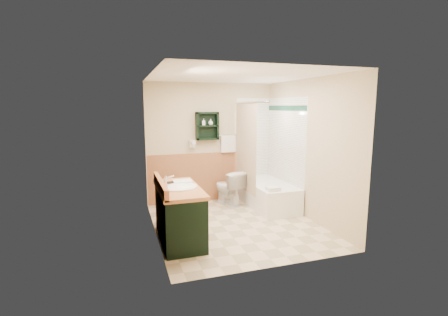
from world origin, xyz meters
TOP-DOWN VIEW (x-y plane):
  - floor at (0.00, 0.00)m, footprint 3.00×3.00m
  - back_wall at (0.00, 1.52)m, footprint 2.60×0.04m
  - left_wall at (-1.32, 0.00)m, footprint 0.04×3.00m
  - right_wall at (1.32, 0.00)m, footprint 0.04×3.00m
  - ceiling at (0.00, 0.00)m, footprint 2.60×3.00m
  - wainscot_left at (-1.29, 0.00)m, footprint 2.98×2.98m
  - wainscot_back at (0.00, 1.49)m, footprint 2.58×2.58m
  - mirror_frame at (-1.27, -0.55)m, footprint 1.30×1.30m
  - mirror_glass at (-1.27, -0.55)m, footprint 1.20×1.20m
  - tile_right at (1.28, 0.75)m, footprint 1.50×1.50m
  - tile_back at (1.03, 1.48)m, footprint 0.95×0.95m
  - tile_accent at (1.27, 0.75)m, footprint 1.50×1.50m
  - wall_shelf at (-0.10, 1.41)m, footprint 0.45×0.15m
  - hair_dryer at (-0.40, 1.43)m, footprint 0.10×0.24m
  - towel_bar at (0.35, 1.45)m, footprint 0.40×0.06m
  - curtain_rod at (0.53, 0.75)m, footprint 0.03×1.60m
  - shower_curtain at (0.53, 0.92)m, footprint 1.05×1.05m
  - vanity at (-0.99, -0.34)m, footprint 0.59×1.25m
  - bathtub at (0.93, 0.75)m, footprint 0.71×1.50m
  - toilet at (0.23, 1.08)m, footprint 0.58×0.78m
  - counter_towel at (-0.90, -0.10)m, footprint 0.27×0.22m
  - vanity_book at (-1.16, -0.11)m, footprint 0.15×0.03m
  - tub_towel at (0.75, 0.15)m, footprint 0.22×0.18m
  - soap_bottle_a at (-0.17, 1.40)m, footprint 0.08×0.14m
  - soap_bottle_b at (-0.03, 1.40)m, footprint 0.10×0.12m

SIDE VIEW (x-z plane):
  - floor at x=0.00m, z-range 0.00..0.00m
  - bathtub at x=0.93m, z-range 0.00..0.47m
  - toilet at x=0.23m, z-range 0.00..0.68m
  - vanity at x=-0.99m, z-range 0.00..0.79m
  - wainscot_left at x=-1.29m, z-range 0.00..1.00m
  - wainscot_back at x=0.00m, z-range 0.00..1.00m
  - tub_towel at x=0.75m, z-range 0.47..0.54m
  - counter_towel at x=-0.90m, z-range 0.79..0.83m
  - vanity_book at x=-1.16m, z-range 0.79..0.99m
  - tile_right at x=1.28m, z-range 0.00..2.10m
  - tile_back at x=1.03m, z-range 0.00..2.10m
  - shower_curtain at x=0.53m, z-range 0.30..2.00m
  - back_wall at x=0.00m, z-range 0.00..2.40m
  - left_wall at x=-1.32m, z-range 0.00..2.40m
  - right_wall at x=1.32m, z-range 0.00..2.40m
  - hair_dryer at x=-0.40m, z-range 1.11..1.29m
  - towel_bar at x=0.35m, z-range 1.15..1.55m
  - mirror_frame at x=-1.27m, z-range 1.00..2.00m
  - mirror_glass at x=-1.27m, z-range 1.05..1.95m
  - wall_shelf at x=-0.10m, z-range 1.27..1.83m
  - soap_bottle_a at x=-0.17m, z-range 1.56..1.63m
  - soap_bottle_b at x=-0.03m, z-range 1.56..1.66m
  - tile_accent at x=1.27m, z-range 1.85..1.95m
  - curtain_rod at x=0.53m, z-range 1.98..2.02m
  - ceiling at x=0.00m, z-range 2.40..2.44m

